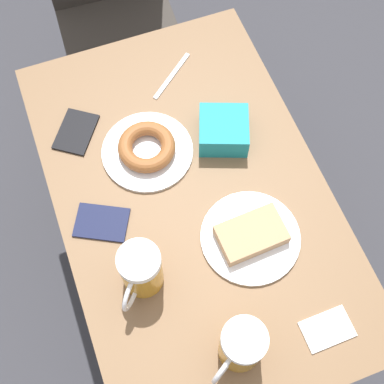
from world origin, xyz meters
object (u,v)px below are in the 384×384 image
(beer_mug_center, at_px, (141,271))
(passport_far_edge, at_px, (102,223))
(plate_with_cake, at_px, (251,236))
(passport_near_edge, at_px, (76,132))
(blue_pouch, at_px, (223,130))
(fork, at_px, (172,76))
(napkin_folded, at_px, (327,329))
(beer_mug_left, at_px, (241,346))
(plate_with_donut, at_px, (147,149))

(beer_mug_center, bearing_deg, passport_far_edge, 106.56)
(plate_with_cake, bearing_deg, beer_mug_center, -178.22)
(passport_near_edge, bearing_deg, plate_with_cake, -53.99)
(beer_mug_center, xyz_separation_m, blue_pouch, (0.31, 0.29, -0.04))
(fork, bearing_deg, blue_pouch, -75.65)
(plate_with_cake, relative_size, napkin_folded, 2.12)
(blue_pouch, bearing_deg, fork, 104.35)
(plate_with_cake, relative_size, fork, 1.66)
(plate_with_cake, relative_size, passport_near_edge, 1.55)
(beer_mug_center, bearing_deg, plate_with_cake, 1.78)
(beer_mug_center, height_order, napkin_folded, beer_mug_center)
(passport_far_edge, relative_size, blue_pouch, 0.96)
(beer_mug_left, height_order, passport_near_edge, beer_mug_left)
(beer_mug_left, xyz_separation_m, passport_far_edge, (-0.19, 0.39, -0.07))
(beer_mug_center, xyz_separation_m, fork, (0.25, 0.52, -0.07))
(plate_with_cake, distance_m, fork, 0.51)
(fork, bearing_deg, beer_mug_center, -115.94)
(napkin_folded, relative_size, passport_near_edge, 0.73)
(napkin_folded, bearing_deg, fork, 96.85)
(plate_with_cake, height_order, fork, plate_with_cake)
(beer_mug_center, height_order, passport_far_edge, beer_mug_center)
(beer_mug_left, bearing_deg, passport_near_edge, 105.60)
(plate_with_donut, relative_size, passport_near_edge, 1.52)
(beer_mug_left, height_order, beer_mug_center, same)
(plate_with_cake, height_order, napkin_folded, plate_with_cake)
(plate_with_cake, distance_m, plate_with_donut, 0.35)
(beer_mug_left, relative_size, passport_near_edge, 0.95)
(beer_mug_left, xyz_separation_m, blue_pouch, (0.17, 0.52, -0.04))
(plate_with_cake, distance_m, blue_pouch, 0.29)
(plate_with_cake, xyz_separation_m, fork, (-0.02, 0.51, -0.01))
(plate_with_cake, distance_m, passport_near_edge, 0.53)
(beer_mug_center, bearing_deg, plate_with_donut, 70.03)
(plate_with_cake, bearing_deg, napkin_folded, -73.57)
(passport_near_edge, bearing_deg, beer_mug_left, -74.40)
(beer_mug_center, xyz_separation_m, napkin_folded, (0.35, -0.25, -0.07))
(fork, relative_size, blue_pouch, 0.90)
(plate_with_donut, distance_m, blue_pouch, 0.20)
(plate_with_cake, relative_size, plate_with_donut, 1.02)
(beer_mug_center, relative_size, passport_near_edge, 0.95)
(beer_mug_left, distance_m, napkin_folded, 0.22)
(napkin_folded, height_order, passport_near_edge, passport_near_edge)
(passport_far_edge, bearing_deg, napkin_folded, -46.46)
(plate_with_cake, height_order, blue_pouch, blue_pouch)
(napkin_folded, height_order, passport_far_edge, passport_far_edge)
(passport_far_edge, bearing_deg, beer_mug_left, -63.79)
(plate_with_cake, distance_m, napkin_folded, 0.27)
(beer_mug_center, bearing_deg, beer_mug_left, -57.41)
(plate_with_cake, xyz_separation_m, blue_pouch, (0.04, 0.28, 0.02))
(passport_near_edge, distance_m, passport_far_edge, 0.27)
(fork, bearing_deg, beer_mug_left, -98.42)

